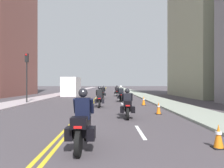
% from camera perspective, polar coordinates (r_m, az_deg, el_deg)
% --- Properties ---
extents(ground_plane, '(264.00, 264.00, 0.00)m').
position_cam_1_polar(ground_plane, '(48.23, -2.63, -2.13)').
color(ground_plane, '#453E43').
extents(sidewalk_left, '(2.65, 144.00, 0.12)m').
position_cam_1_polar(sidewalk_left, '(48.95, -10.71, -2.03)').
color(sidewalk_left, '#A9999F').
rests_on(sidewalk_left, ground).
extents(sidewalk_right, '(2.65, 144.00, 0.12)m').
position_cam_1_polar(sidewalk_right, '(48.49, 5.54, -2.05)').
color(sidewalk_right, '#959F8F').
rests_on(sidewalk_right, ground).
extents(centreline_yellow_inner, '(0.12, 132.00, 0.01)m').
position_cam_1_polar(centreline_yellow_inner, '(48.23, -2.77, -2.13)').
color(centreline_yellow_inner, yellow).
rests_on(centreline_yellow_inner, ground).
extents(centreline_yellow_outer, '(0.12, 132.00, 0.01)m').
position_cam_1_polar(centreline_yellow_outer, '(48.23, -2.49, -2.13)').
color(centreline_yellow_outer, yellow).
rests_on(centreline_yellow_outer, ground).
extents(lane_dashes_white, '(0.14, 56.40, 0.01)m').
position_cam_1_polar(lane_dashes_white, '(29.25, 1.57, -3.51)').
color(lane_dashes_white, silver).
rests_on(lane_dashes_white, ground).
extents(building_right_1, '(7.97, 14.52, 21.91)m').
position_cam_1_polar(building_right_1, '(35.06, 24.01, 15.15)').
color(building_right_1, '#9DA082').
rests_on(building_right_1, ground).
extents(motorcycle_0, '(0.77, 2.26, 1.69)m').
position_cam_1_polar(motorcycle_0, '(6.19, -7.73, -10.44)').
color(motorcycle_0, black).
rests_on(motorcycle_0, ground).
extents(motorcycle_1, '(0.78, 2.15, 1.57)m').
position_cam_1_polar(motorcycle_1, '(11.58, 4.03, -5.78)').
color(motorcycle_1, black).
rests_on(motorcycle_1, ground).
extents(motorcycle_2, '(0.77, 2.12, 1.63)m').
position_cam_1_polar(motorcycle_2, '(17.03, -3.29, -3.84)').
color(motorcycle_2, black).
rests_on(motorcycle_2, ground).
extents(motorcycle_3, '(0.78, 2.23, 1.65)m').
position_cam_1_polar(motorcycle_3, '(21.92, 2.34, -2.95)').
color(motorcycle_3, black).
rests_on(motorcycle_3, ground).
extents(motorcycle_4, '(0.77, 2.23, 1.60)m').
position_cam_1_polar(motorcycle_4, '(27.22, -2.38, -2.38)').
color(motorcycle_4, black).
rests_on(motorcycle_4, ground).
extents(motorcycle_5, '(0.78, 2.28, 1.59)m').
position_cam_1_polar(motorcycle_5, '(32.43, 1.27, -2.01)').
color(motorcycle_5, black).
rests_on(motorcycle_5, ground).
extents(traffic_cone_0, '(0.34, 0.34, 0.75)m').
position_cam_1_polar(traffic_cone_0, '(13.31, 12.09, -6.16)').
color(traffic_cone_0, black).
rests_on(traffic_cone_0, ground).
extents(traffic_cone_1, '(0.37, 0.37, 0.79)m').
position_cam_1_polar(traffic_cone_1, '(18.65, 8.28, -4.33)').
color(traffic_cone_1, black).
rests_on(traffic_cone_1, ground).
extents(traffic_cone_2, '(0.33, 0.33, 0.68)m').
position_cam_1_polar(traffic_cone_2, '(6.93, 26.09, -12.18)').
color(traffic_cone_2, black).
rests_on(traffic_cone_2, ground).
extents(traffic_light_near, '(0.28, 0.38, 4.59)m').
position_cam_1_polar(traffic_light_near, '(21.47, -21.41, 3.72)').
color(traffic_light_near, black).
rests_on(traffic_light_near, ground).
extents(parked_truck, '(2.20, 6.50, 2.80)m').
position_cam_1_polar(parked_truck, '(34.15, -10.44, -0.88)').
color(parked_truck, silver).
rests_on(parked_truck, ground).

